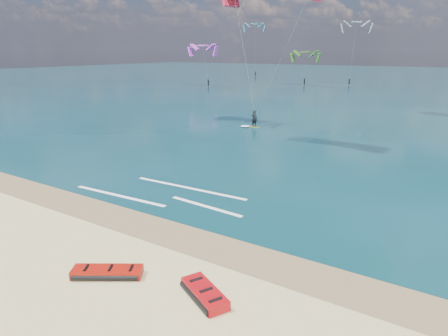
# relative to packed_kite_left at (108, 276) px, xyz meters

# --- Properties ---
(ground) EXTENTS (320.00, 320.00, 0.00)m
(ground) POSITION_rel_packed_kite_left_xyz_m (-5.00, 40.94, 0.00)
(ground) COLOR tan
(ground) RESTS_ON ground
(wet_sand_strip) EXTENTS (320.00, 2.40, 0.01)m
(wet_sand_strip) POSITION_rel_packed_kite_left_xyz_m (-5.00, 3.94, 0.00)
(wet_sand_strip) COLOR brown
(wet_sand_strip) RESTS_ON ground
(sea) EXTENTS (320.00, 200.00, 0.04)m
(sea) POSITION_rel_packed_kite_left_xyz_m (-5.00, 104.94, 0.02)
(sea) COLOR #092F31
(sea) RESTS_ON ground
(packed_kite_left) EXTENTS (2.79, 2.28, 0.37)m
(packed_kite_left) POSITION_rel_packed_kite_left_xyz_m (0.00, 0.00, 0.00)
(packed_kite_left) COLOR #A81308
(packed_kite_left) RESTS_ON ground
(packed_kite_mid) EXTENTS (2.49, 1.99, 0.40)m
(packed_kite_mid) POSITION_rel_packed_kite_left_xyz_m (3.69, 0.80, 0.00)
(packed_kite_mid) COLOR #AB0B10
(packed_kite_mid) RESTS_ON ground
(kitesurfer_main) EXTENTS (11.62, 7.65, 15.23)m
(kitesurfer_main) POSITION_rel_packed_kite_left_xyz_m (-6.83, 24.71, 7.75)
(kitesurfer_main) COLOR #C7DB19
(kitesurfer_main) RESTS_ON sea
(shoreline_foam) EXTENTS (10.36, 3.65, 0.01)m
(shoreline_foam) POSITION_rel_packed_kite_left_xyz_m (-3.49, 7.53, 0.04)
(shoreline_foam) COLOR white
(shoreline_foam) RESTS_ON ground
(distant_kites) EXTENTS (79.29, 38.07, 14.83)m
(distant_kites) POSITION_rel_packed_kite_left_xyz_m (-14.35, 80.74, 5.85)
(distant_kites) COLOR gray
(distant_kites) RESTS_ON ground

